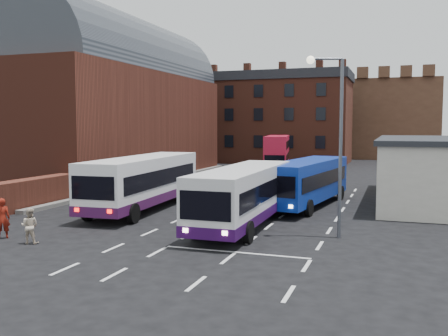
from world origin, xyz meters
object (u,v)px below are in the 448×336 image
(bus_white_inbound, at_px, (244,192))
(street_lamp, at_px, (335,129))
(bus_red_double, at_px, (277,153))
(pedestrian_red, at_px, (2,218))
(pedestrian_beige, at_px, (30,226))
(bus_blue, at_px, (307,179))
(bus_white_outbound, at_px, (143,179))

(bus_white_inbound, bearing_deg, street_lamp, 165.51)
(bus_red_double, height_order, pedestrian_red, bus_red_double)
(pedestrian_beige, bearing_deg, pedestrian_red, -27.86)
(street_lamp, distance_m, pedestrian_beige, 13.90)
(bus_red_double, xyz_separation_m, pedestrian_red, (-4.45, -35.20, -1.19))
(bus_blue, xyz_separation_m, bus_red_double, (-6.94, 21.82, 0.40))
(bus_white_outbound, relative_size, bus_white_inbound, 1.08)
(pedestrian_red, height_order, pedestrian_beige, pedestrian_red)
(street_lamp, distance_m, pedestrian_red, 15.37)
(pedestrian_red, xyz_separation_m, pedestrian_beige, (1.85, -0.41, -0.14))
(bus_red_double, height_order, street_lamp, street_lamp)
(bus_white_inbound, relative_size, street_lamp, 1.34)
(bus_white_outbound, xyz_separation_m, street_lamp, (11.70, -4.01, 3.01))
(bus_white_outbound, height_order, bus_blue, bus_white_outbound)
(bus_white_inbound, distance_m, pedestrian_red, 11.28)
(bus_white_inbound, distance_m, pedestrian_beige, 10.06)
(pedestrian_red, bearing_deg, street_lamp, 160.00)
(pedestrian_beige, bearing_deg, street_lamp, -171.34)
(bus_white_inbound, bearing_deg, bus_white_outbound, -22.17)
(bus_red_double, relative_size, pedestrian_red, 5.56)
(bus_white_outbound, xyz_separation_m, bus_white_inbound, (7.16, -2.87, -0.13))
(bus_blue, xyz_separation_m, street_lamp, (2.60, -8.42, 3.18))
(bus_red_double, bearing_deg, pedestrian_beige, 75.96)
(bus_white_inbound, xyz_separation_m, bus_blue, (1.94, 7.27, -0.05))
(pedestrian_red, bearing_deg, bus_red_double, -136.74)
(bus_white_outbound, distance_m, bus_white_inbound, 7.71)
(bus_white_inbound, relative_size, pedestrian_red, 5.96)
(bus_blue, bearing_deg, bus_white_outbound, 33.90)
(bus_white_inbound, xyz_separation_m, pedestrian_red, (-9.45, -6.11, -0.83))
(bus_blue, bearing_deg, pedestrian_beige, 63.40)
(bus_blue, distance_m, pedestrian_red, 17.59)
(bus_red_double, height_order, pedestrian_beige, bus_red_double)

